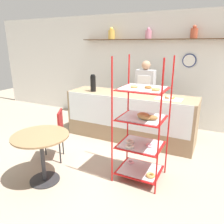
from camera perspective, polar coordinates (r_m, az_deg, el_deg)
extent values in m
plane|color=gray|center=(3.79, -3.20, -14.13)|extent=(14.00, 14.00, 0.00)
cube|color=white|center=(5.65, 9.77, 10.76)|extent=(10.00, 0.06, 2.70)
cube|color=#4C331E|center=(5.47, 9.69, 18.22)|extent=(3.53, 0.24, 0.02)
cylinder|color=gold|center=(5.84, -0.14, 19.54)|extent=(0.16, 0.16, 0.22)
sphere|color=gold|center=(5.85, -0.14, 20.88)|extent=(0.09, 0.09, 0.09)
cylinder|color=#CC7F99|center=(5.48, 9.48, 19.30)|extent=(0.15, 0.15, 0.19)
sphere|color=#CC7F99|center=(5.48, 9.54, 20.55)|extent=(0.08, 0.08, 0.08)
cylinder|color=#B24C33|center=(5.26, 20.63, 18.67)|extent=(0.15, 0.15, 0.21)
sphere|color=#B24C33|center=(5.27, 20.79, 20.07)|extent=(0.08, 0.08, 0.08)
cylinder|color=navy|center=(5.38, 19.55, 12.56)|extent=(0.30, 0.03, 0.30)
cylinder|color=white|center=(5.36, 19.52, 12.55)|extent=(0.26, 0.00, 0.26)
cube|color=#937A5B|center=(4.67, 4.69, -1.23)|extent=(2.70, 0.72, 0.99)
cube|color=silver|center=(4.29, 2.91, -0.39)|extent=(2.59, 0.01, 0.63)
cylinder|color=#B71414|center=(3.03, -0.01, -3.20)|extent=(0.02, 0.02, 1.83)
cylinder|color=#B71414|center=(2.82, 12.20, -5.25)|extent=(0.02, 0.02, 1.83)
cylinder|color=#B71414|center=(3.53, 4.18, -0.22)|extent=(0.02, 0.02, 1.83)
cylinder|color=#B71414|center=(3.35, 14.72, -1.75)|extent=(0.02, 0.02, 1.83)
cube|color=#B71414|center=(3.51, 7.19, -14.76)|extent=(0.64, 0.56, 0.01)
cube|color=silver|center=(3.51, 7.20, -14.59)|extent=(0.56, 0.49, 0.01)
torus|color=tan|center=(3.34, 10.05, -15.97)|extent=(0.13, 0.13, 0.04)
torus|color=#EAB2C1|center=(3.63, 4.86, -12.90)|extent=(0.11, 0.11, 0.03)
cube|color=#B71414|center=(3.31, 7.47, -8.54)|extent=(0.64, 0.56, 0.01)
cube|color=silver|center=(3.30, 7.48, -8.36)|extent=(0.56, 0.49, 0.01)
torus|color=silver|center=(3.18, 4.63, -8.88)|extent=(0.13, 0.13, 0.03)
torus|color=silver|center=(3.31, 4.69, -7.73)|extent=(0.13, 0.13, 0.04)
torus|color=#EAB2C1|center=(3.23, 9.83, -8.63)|extent=(0.11, 0.11, 0.03)
cube|color=#B71414|center=(3.15, 7.77, -1.60)|extent=(0.64, 0.56, 0.01)
cube|color=silver|center=(3.14, 7.78, -1.39)|extent=(0.56, 0.49, 0.01)
ellipsoid|color=tan|center=(3.10, 8.21, -0.81)|extent=(0.19, 0.09, 0.08)
ellipsoid|color=#B27F47|center=(3.03, 8.33, -1.26)|extent=(0.22, 0.15, 0.08)
ellipsoid|color=olive|center=(3.03, 10.38, -1.46)|extent=(0.18, 0.13, 0.07)
cube|color=#B71414|center=(3.04, 8.10, 5.97)|extent=(0.64, 0.56, 0.01)
cube|color=silver|center=(3.03, 8.11, 6.19)|extent=(0.56, 0.49, 0.01)
torus|color=tan|center=(2.86, 11.38, 5.83)|extent=(0.11, 0.11, 0.04)
torus|color=tan|center=(3.01, 5.81, 6.63)|extent=(0.11, 0.11, 0.03)
torus|color=brown|center=(2.99, 9.41, 6.40)|extent=(0.10, 0.10, 0.03)
cube|color=#282833|center=(5.15, 8.37, 0.53)|extent=(0.25, 0.19, 1.00)
cube|color=#B2B2B7|center=(4.99, 8.73, 8.39)|extent=(0.42, 0.22, 0.42)
cube|color=silver|center=(4.90, 8.26, 7.33)|extent=(0.29, 0.01, 0.36)
sphere|color=tan|center=(4.95, 8.90, 11.99)|extent=(0.20, 0.20, 0.20)
cylinder|color=#262628|center=(3.61, -17.11, -16.55)|extent=(0.44, 0.44, 0.02)
cylinder|color=#333338|center=(3.43, -17.65, -11.52)|extent=(0.06, 0.06, 0.70)
cylinder|color=olive|center=(3.27, -18.23, -5.93)|extent=(0.81, 0.81, 0.02)
cylinder|color=black|center=(4.23, -17.10, -7.77)|extent=(0.02, 0.02, 0.47)
cylinder|color=black|center=(3.95, -18.13, -9.75)|extent=(0.02, 0.02, 0.47)
cylinder|color=black|center=(4.17, -12.74, -7.81)|extent=(0.02, 0.02, 0.47)
cylinder|color=black|center=(3.88, -13.44, -9.83)|extent=(0.02, 0.02, 0.47)
cube|color=maroon|center=(3.95, -15.64, -5.52)|extent=(0.52, 0.52, 0.03)
cube|color=maroon|center=(3.84, -13.35, -2.60)|extent=(0.21, 0.33, 0.40)
cylinder|color=black|center=(4.76, -4.97, 7.35)|extent=(0.12, 0.12, 0.33)
ellipsoid|color=black|center=(4.73, -5.03, 9.53)|extent=(0.10, 0.10, 0.05)
cube|color=silver|center=(4.21, 14.60, 3.29)|extent=(0.48, 0.29, 0.01)
torus|color=brown|center=(4.23, 14.21, 3.69)|extent=(0.10, 0.10, 0.03)
torus|color=gold|center=(4.25, 15.42, 3.64)|extent=(0.11, 0.11, 0.03)
torus|color=tan|center=(4.29, 14.77, 3.86)|extent=(0.12, 0.12, 0.04)
torus|color=silver|center=(4.26, 14.85, 3.77)|extent=(0.13, 0.13, 0.04)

